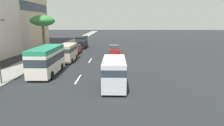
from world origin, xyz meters
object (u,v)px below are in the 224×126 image
Objects in this scene: van_sixth at (114,71)px; van_fifth at (67,52)px; minibus_third at (47,60)px; van_fourth at (82,41)px; palm_tree at (43,21)px; car_second at (114,49)px; pedestrian_near_lamp at (44,50)px; car_lead at (75,50)px.

van_fifth is at bearing 31.68° from van_sixth.
minibus_third is 1.20× the size of van_fourth.
car_second is at bearing -84.37° from palm_tree.
pedestrian_near_lamp is (-4.30, 11.42, 0.42)m from car_second.
pedestrian_near_lamp reaches higher than car_lead.
car_lead is 14.05m from minibus_third.
van_fourth is (7.56, 0.05, 0.69)m from car_lead.
van_sixth reaches higher than van_fifth.
minibus_third is 10.85m from pedestrian_near_lamp.
car_second is 0.75× the size of van_fourth.
van_sixth reaches higher than car_lead.
car_second is 10.02m from van_fifth.
palm_tree reaches higher than minibus_third.
car_lead reaches higher than car_second.
palm_tree is at bearing -80.58° from car_lead.
car_second is 13.55m from palm_tree.
palm_tree reaches higher than van_fourth.
pedestrian_near_lamp is (10.08, 3.98, -0.51)m from minibus_third.
car_lead is 1.18× the size of car_second.
van_fifth is 0.77× the size of palm_tree.
van_sixth is 18.34m from pedestrian_near_lamp.
van_sixth reaches higher than van_fourth.
car_second is 0.60× the size of palm_tree.
van_fourth is 14.37m from van_fifth.
palm_tree reaches higher than car_second.
van_fourth is 12.21m from pedestrian_near_lamp.
palm_tree is at bearing -158.93° from minibus_third.
palm_tree is at bearing -31.70° from van_fourth.
car_lead is 5.75m from pedestrian_near_lamp.
car_lead is at bearing 179.23° from minibus_third.
car_second is (0.36, -7.25, -0.01)m from car_lead.
minibus_third reaches higher than van_sixth.
van_fourth is 2.95× the size of pedestrian_near_lamp.
van_fourth is at bearing -115.68° from pedestrian_near_lamp.
car_lead is 2.61× the size of pedestrian_near_lamp.
minibus_third reaches higher than car_second.
van_fourth reaches higher than car_second.
pedestrian_near_lamp is 5.68m from palm_tree.
palm_tree reaches higher than van_sixth.
car_second is at bearing 135.85° from van_fifth.
van_fifth reaches higher than car_lead.
pedestrian_near_lamp reaches higher than car_second.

